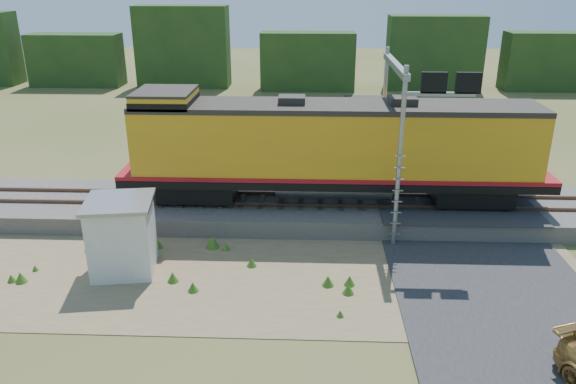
{
  "coord_description": "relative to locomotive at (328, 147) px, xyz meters",
  "views": [
    {
      "loc": [
        0.38,
        -18.03,
        10.61
      ],
      "look_at": [
        -0.47,
        3.0,
        2.4
      ],
      "focal_mm": 35.0,
      "sensor_mm": 36.0,
      "label": 1
    }
  ],
  "objects": [
    {
      "name": "tree_line_north",
      "position": [
        -1.21,
        32.0,
        -0.33
      ],
      "size": [
        130.0,
        3.0,
        6.5
      ],
      "color": "#1C3C16",
      "rests_on": "ground"
    },
    {
      "name": "rails",
      "position": [
        -1.21,
        -0.0,
        -2.52
      ],
      "size": [
        70.0,
        1.54,
        0.16
      ],
      "color": "brown",
      "rests_on": "ballast"
    },
    {
      "name": "signal_gantry",
      "position": [
        3.11,
        -0.68,
        2.16
      ],
      "size": [
        2.95,
        6.2,
        7.44
      ],
      "color": "gray",
      "rests_on": "ground"
    },
    {
      "name": "dirt_shoulder",
      "position": [
        -3.21,
        -5.5,
        -3.38
      ],
      "size": [
        26.0,
        8.0,
        0.03
      ],
      "primitive_type": "cube",
      "color": "#8C7754",
      "rests_on": "ground"
    },
    {
      "name": "locomotive",
      "position": [
        0.0,
        0.0,
        0.0
      ],
      "size": [
        19.14,
        2.92,
        4.94
      ],
      "color": "black",
      "rests_on": "rails"
    },
    {
      "name": "weed_clumps",
      "position": [
        -4.71,
        -5.9,
        -3.4
      ],
      "size": [
        15.0,
        6.2,
        0.56
      ],
      "primitive_type": null,
      "color": "#3A661D",
      "rests_on": "ground"
    },
    {
      "name": "ballast",
      "position": [
        -1.21,
        -0.0,
        -3.0
      ],
      "size": [
        70.0,
        5.0,
        0.8
      ],
      "primitive_type": "cube",
      "color": "slate",
      "rests_on": "ground"
    },
    {
      "name": "ground",
      "position": [
        -1.21,
        -6.0,
        -3.4
      ],
      "size": [
        140.0,
        140.0,
        0.0
      ],
      "primitive_type": "plane",
      "color": "#475123",
      "rests_on": "ground"
    },
    {
      "name": "shed",
      "position": [
        -7.8,
        -5.35,
        -1.94
      ],
      "size": [
        2.76,
        2.76,
        2.88
      ],
      "rotation": [
        0.0,
        0.0,
        0.15
      ],
      "color": "silver",
      "rests_on": "ground"
    },
    {
      "name": "road",
      "position": [
        5.79,
        -5.26,
        -3.31
      ],
      "size": [
        7.0,
        66.0,
        0.86
      ],
      "color": "#38383A",
      "rests_on": "ground"
    }
  ]
}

